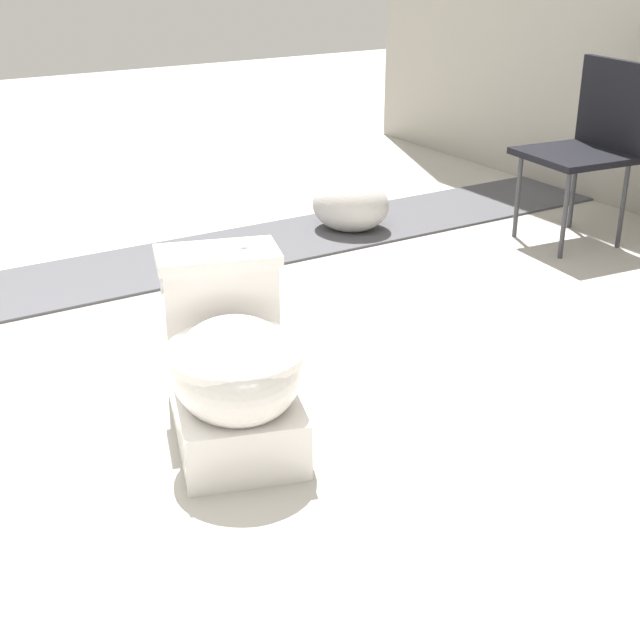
{
  "coord_description": "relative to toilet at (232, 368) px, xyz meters",
  "views": [
    {
      "loc": [
        2.28,
        -0.75,
        1.39
      ],
      "look_at": [
        0.19,
        0.53,
        0.3
      ],
      "focal_mm": 50.0,
      "sensor_mm": 36.0,
      "label": 1
    }
  ],
  "objects": [
    {
      "name": "ground_plane",
      "position": [
        -0.19,
        -0.23,
        -0.22
      ],
      "size": [
        14.0,
        14.0,
        0.0
      ],
      "primitive_type": "plane",
      "color": "#B7B2A8"
    },
    {
      "name": "boulder_near",
      "position": [
        -1.44,
        1.36,
        -0.09
      ],
      "size": [
        0.5,
        0.49,
        0.26
      ],
      "primitive_type": "ellipsoid",
      "rotation": [
        0.0,
        0.0,
        0.66
      ],
      "color": "#B7B2AD",
      "rests_on": "ground"
    },
    {
      "name": "gravel_strip",
      "position": [
        -1.46,
        0.27,
        -0.21
      ],
      "size": [
        0.56,
        8.0,
        0.01
      ],
      "primitive_type": "cube",
      "color": "#4C4C51",
      "rests_on": "ground"
    },
    {
      "name": "folding_chair_left",
      "position": [
        -0.75,
        2.24,
        0.29
      ],
      "size": [
        0.48,
        0.48,
        0.83
      ],
      "rotation": [
        0.0,
        0.0,
        -1.67
      ],
      "color": "black",
      "rests_on": "ground"
    },
    {
      "name": "toilet",
      "position": [
        0.0,
        0.0,
        0.0
      ],
      "size": [
        0.71,
        0.54,
        0.52
      ],
      "rotation": [
        0.0,
        0.0,
        -0.31
      ],
      "color": "white",
      "rests_on": "ground"
    }
  ]
}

